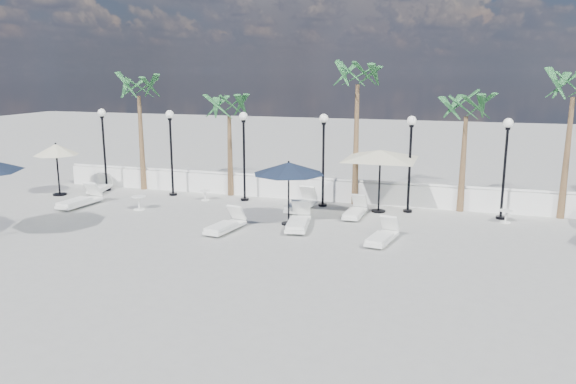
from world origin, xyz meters
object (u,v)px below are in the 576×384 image
(lounger_0, at_px, (100,187))
(parasol_cream_sq_a, at_px, (381,150))
(lounger_6, at_px, (355,211))
(lounger_2, at_px, (225,225))
(lounger_1, at_px, (80,200))
(lounger_3, at_px, (301,204))
(parasol_navy_mid, at_px, (289,169))
(lounger_4, at_px, (382,236))
(parasol_cream_small, at_px, (56,150))
(lounger_5, at_px, (298,221))

(lounger_0, relative_size, parasol_cream_sq_a, 0.36)
(lounger_6, xyz_separation_m, parasol_cream_sq_a, (0.74, 1.11, 2.26))
(lounger_2, height_order, parasol_cream_sq_a, parasol_cream_sq_a)
(lounger_6, bearing_deg, lounger_1, -168.68)
(lounger_1, bearing_deg, parasol_cream_sq_a, 17.84)
(lounger_1, bearing_deg, lounger_3, 17.89)
(lounger_3, bearing_deg, lounger_0, -178.29)
(parasol_cream_sq_a, bearing_deg, lounger_3, -166.91)
(lounger_2, bearing_deg, parasol_navy_mid, 50.33)
(lounger_4, height_order, lounger_6, lounger_4)
(lounger_1, distance_m, lounger_2, 7.45)
(lounger_2, height_order, lounger_6, lounger_2)
(lounger_0, height_order, parasol_cream_small, parasol_cream_small)
(lounger_0, xyz_separation_m, parasol_navy_mid, (10.09, -2.77, 1.85))
(lounger_5, xyz_separation_m, parasol_cream_small, (-11.94, 2.12, 1.78))
(lounger_5, xyz_separation_m, parasol_navy_mid, (-0.51, 0.48, 1.81))
(lounger_5, relative_size, parasol_cream_sq_a, 0.41)
(lounger_5, distance_m, lounger_6, 2.75)
(lounger_2, distance_m, lounger_3, 4.11)
(lounger_1, bearing_deg, parasol_navy_mid, 4.45)
(lounger_4, xyz_separation_m, parasol_cream_small, (-15.05, 2.93, 1.82))
(lounger_6, bearing_deg, lounger_4, -61.44)
(parasol_cream_sq_a, bearing_deg, lounger_4, -80.02)
(lounger_0, bearing_deg, lounger_2, -43.21)
(lounger_1, relative_size, lounger_6, 1.17)
(lounger_6, bearing_deg, parasol_navy_mid, -138.52)
(lounger_0, height_order, lounger_1, lounger_1)
(parasol_navy_mid, bearing_deg, parasol_cream_sq_a, 44.54)
(parasol_cream_sq_a, bearing_deg, parasol_cream_small, -175.18)
(lounger_2, distance_m, lounger_5, 2.59)
(lounger_3, bearing_deg, lounger_6, -4.91)
(lounger_2, bearing_deg, parasol_cream_sq_a, 52.48)
(lounger_2, bearing_deg, lounger_4, 12.40)
(lounger_6, bearing_deg, parasol_cream_sq_a, 59.14)
(lounger_1, xyz_separation_m, lounger_2, (7.28, -1.62, -0.03))
(lounger_1, height_order, parasol_cream_sq_a, parasol_cream_sq_a)
(parasol_cream_sq_a, bearing_deg, lounger_2, -136.75)
(lounger_1, height_order, lounger_5, lounger_5)
(lounger_0, bearing_deg, parasol_navy_mid, -30.70)
(lounger_4, relative_size, parasol_cream_small, 0.81)
(lounger_1, height_order, lounger_2, lounger_1)
(lounger_4, xyz_separation_m, lounger_5, (-3.12, 0.82, 0.04))
(lounger_5, bearing_deg, parasol_cream_sq_a, 45.01)
(lounger_4, bearing_deg, lounger_2, -166.26)
(parasol_cream_small, bearing_deg, lounger_2, -18.63)
(parasol_cream_sq_a, bearing_deg, lounger_6, -123.54)
(parasol_cream_small, bearing_deg, parasol_navy_mid, -8.17)
(lounger_2, distance_m, parasol_cream_small, 10.29)
(lounger_1, bearing_deg, lounger_0, 114.22)
(lounger_0, xyz_separation_m, lounger_1, (0.98, -2.75, 0.03))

